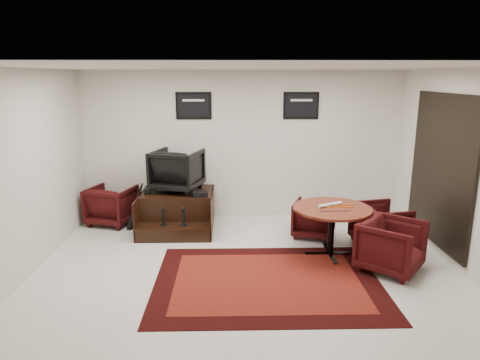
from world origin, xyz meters
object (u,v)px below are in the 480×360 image
Objects in this scene: table_chair_window at (381,223)px; shine_podium at (178,211)px; shine_chair at (177,168)px; meeting_table at (332,213)px; table_chair_back at (314,217)px; armchair_side at (112,203)px; table_chair_corner at (391,244)px.

shine_podium is at bearing 62.78° from table_chair_window.
shine_chair is 2.90m from meeting_table.
table_chair_window reaches higher than table_chair_back.
shine_podium is 1.13× the size of meeting_table.
armchair_side is 0.67× the size of meeting_table.
table_chair_corner is (4.46, -2.10, 0.01)m from armchair_side.
armchair_side is 1.15× the size of table_chair_back.
shine_podium is 2.44m from table_chair_back.
table_chair_window is at bearing 176.90° from table_chair_back.
shine_podium is at bearing 8.72° from table_chair_back.
meeting_table is at bearing 118.24° from table_chair_back.
armchair_side is 1.02× the size of table_chair_window.
table_chair_back is at bearing 54.59° from table_chair_window.
shine_chair is 1.03× the size of table_chair_corner.
armchair_side reaches higher than table_chair_window.
table_chair_corner is (3.21, -1.98, -0.67)m from shine_chair.
armchair_side is 4.93m from table_chair_corner.
table_chair_window is at bearing 21.68° from meeting_table.
shine_chair is 0.71× the size of meeting_table.
shine_chair reaches higher than table_chair_window.
meeting_table is at bearing 90.97° from table_chair_corner.
shine_chair reaches higher than table_chair_back.
shine_chair is at bearing -168.94° from armchair_side.
table_chair_window is (4.63, -1.18, -0.01)m from armchair_side.
shine_podium is 0.78m from shine_chair.
armchair_side is at bearing 157.77° from meeting_table.
table_chair_corner reaches higher than shine_podium.
shine_chair is 1.43m from armchair_side.
table_chair_back is (2.39, -0.49, 0.04)m from shine_podium.
table_chair_window is 0.95× the size of table_chair_corner.
shine_podium is 3.51m from table_chair_window.
shine_chair reaches higher than shine_podium.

